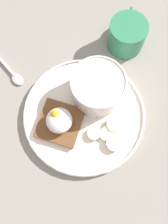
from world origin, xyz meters
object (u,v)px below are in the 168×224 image
at_px(poached_egg, 59,120).
at_px(banana_slice_left, 94,134).
at_px(banana_slice_right, 107,134).
at_px(banana_slice_front, 114,125).
at_px(spoon, 12,73).
at_px(coffee_mug, 127,35).
at_px(banana_slice_back, 114,143).
at_px(oatmeal_bowl, 98,88).
at_px(toast_slice, 60,123).

bearing_deg(poached_egg, banana_slice_left, -95.68).
height_order(banana_slice_left, banana_slice_right, banana_slice_right).
distance_m(banana_slice_front, spoon, 0.28).
relative_size(banana_slice_left, coffee_mug, 0.35).
bearing_deg(coffee_mug, banana_slice_back, -175.64).
distance_m(oatmeal_bowl, banana_slice_front, 0.09).
bearing_deg(toast_slice, banana_slice_back, -98.58).
bearing_deg(toast_slice, banana_slice_right, -91.03).
bearing_deg(banana_slice_left, oatmeal_bowl, 7.73).
relative_size(banana_slice_front, coffee_mug, 0.42).
bearing_deg(banana_slice_right, coffee_mug, 0.12).
height_order(banana_slice_right, coffee_mug, coffee_mug).
height_order(banana_slice_back, banana_slice_right, banana_slice_back).
relative_size(poached_egg, banana_slice_back, 1.54).
height_order(poached_egg, spoon, poached_egg).
relative_size(toast_slice, banana_slice_back, 2.67).
height_order(banana_slice_front, coffee_mug, coffee_mug).
bearing_deg(banana_slice_front, coffee_mug, 3.22).
xyz_separation_m(poached_egg, coffee_mug, (0.25, -0.11, -0.00)).
xyz_separation_m(toast_slice, banana_slice_right, (-0.00, -0.11, -0.00)).
xyz_separation_m(oatmeal_bowl, coffee_mug, (0.15, -0.04, -0.01)).
relative_size(oatmeal_bowl, banana_slice_back, 3.26).
xyz_separation_m(poached_egg, banana_slice_left, (-0.01, -0.08, -0.02)).
relative_size(poached_egg, banana_slice_right, 1.67).
bearing_deg(poached_egg, toast_slice, -134.25).
height_order(poached_egg, banana_slice_front, poached_egg).
distance_m(toast_slice, banana_slice_right, 0.11).
height_order(banana_slice_left, banana_slice_back, banana_slice_back).
bearing_deg(banana_slice_back, toast_slice, 81.42).
distance_m(toast_slice, banana_slice_front, 0.12).
distance_m(banana_slice_left, spoon, 0.26).
relative_size(oatmeal_bowl, banana_slice_left, 2.86).
height_order(oatmeal_bowl, poached_egg, oatmeal_bowl).
height_order(oatmeal_bowl, banana_slice_left, oatmeal_bowl).
relative_size(banana_slice_left, banana_slice_back, 1.14).
relative_size(toast_slice, banana_slice_left, 2.35).
xyz_separation_m(poached_egg, banana_slice_right, (-0.00, -0.11, -0.02)).
height_order(banana_slice_left, spoon, banana_slice_left).
bearing_deg(banana_slice_front, oatmeal_bowl, 37.62).
distance_m(banana_slice_right, coffee_mug, 0.25).
height_order(banana_slice_left, coffee_mug, coffee_mug).
bearing_deg(banana_slice_right, toast_slice, 88.97).
height_order(oatmeal_bowl, banana_slice_back, oatmeal_bowl).
xyz_separation_m(poached_egg, banana_slice_back, (-0.02, -0.13, -0.02)).
bearing_deg(coffee_mug, banana_slice_front, -176.78).
bearing_deg(banana_slice_left, banana_slice_right, -79.59).
xyz_separation_m(banana_slice_front, banana_slice_right, (-0.02, 0.01, -0.00)).
height_order(oatmeal_bowl, coffee_mug, oatmeal_bowl).
xyz_separation_m(toast_slice, banana_slice_front, (0.02, -0.12, -0.00)).
height_order(oatmeal_bowl, toast_slice, oatmeal_bowl).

